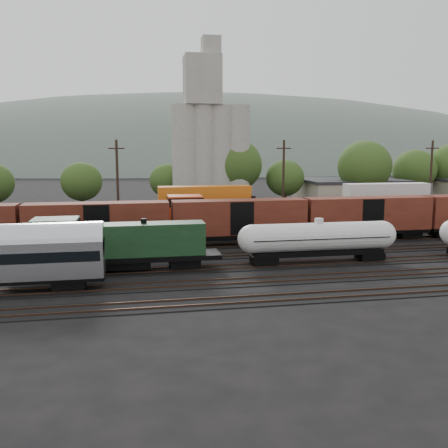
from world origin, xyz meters
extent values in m
plane|color=black|center=(0.00, 0.00, 0.00)|extent=(600.00, 600.00, 0.00)
cube|color=black|center=(0.00, -15.00, 0.04)|extent=(180.00, 3.20, 0.08)
cube|color=#382319|center=(0.00, -15.72, 0.12)|extent=(180.00, 0.08, 0.16)
cube|color=#382319|center=(0.00, -14.28, 0.12)|extent=(180.00, 0.08, 0.16)
cube|color=black|center=(0.00, -10.00, 0.04)|extent=(180.00, 3.20, 0.08)
cube|color=#382319|center=(0.00, -10.72, 0.12)|extent=(180.00, 0.08, 0.16)
cube|color=#382319|center=(0.00, -9.28, 0.12)|extent=(180.00, 0.08, 0.16)
cube|color=black|center=(0.00, -5.00, 0.04)|extent=(180.00, 3.20, 0.08)
cube|color=#382319|center=(0.00, -5.72, 0.12)|extent=(180.00, 0.08, 0.16)
cube|color=#382319|center=(0.00, -4.28, 0.12)|extent=(180.00, 0.08, 0.16)
cube|color=black|center=(0.00, 0.00, 0.04)|extent=(180.00, 3.20, 0.08)
cube|color=#382319|center=(0.00, -0.72, 0.12)|extent=(180.00, 0.08, 0.16)
cube|color=#382319|center=(0.00, 0.72, 0.12)|extent=(180.00, 0.08, 0.16)
cube|color=black|center=(0.00, 5.00, 0.04)|extent=(180.00, 3.20, 0.08)
cube|color=#382319|center=(0.00, 4.28, 0.12)|extent=(180.00, 0.08, 0.16)
cube|color=#382319|center=(0.00, 5.72, 0.12)|extent=(180.00, 0.08, 0.16)
cube|color=black|center=(0.00, 10.00, 0.04)|extent=(180.00, 3.20, 0.08)
cube|color=#382319|center=(0.00, 9.28, 0.12)|extent=(180.00, 0.08, 0.16)
cube|color=#382319|center=(0.00, 10.72, 0.12)|extent=(180.00, 0.08, 0.16)
cube|color=black|center=(0.00, 15.00, 0.04)|extent=(180.00, 3.20, 0.08)
cube|color=#382319|center=(0.00, 14.28, 0.12)|extent=(180.00, 0.08, 0.16)
cube|color=#382319|center=(0.00, 15.72, 0.12)|extent=(180.00, 0.08, 0.16)
cube|color=black|center=(-11.32, -5.00, 1.35)|extent=(17.75, 3.03, 0.42)
cube|color=black|center=(-11.32, -5.00, 0.88)|extent=(5.22, 2.30, 0.84)
cube|color=#16351A|center=(-9.19, -5.00, 2.97)|extent=(10.65, 2.51, 2.82)
cube|color=#16351A|center=(-16.65, -5.00, 3.28)|extent=(3.76, 3.03, 3.45)
cube|color=black|center=(-16.65, -5.00, 4.38)|extent=(3.86, 3.13, 0.94)
cube|color=#16351A|center=(-19.13, -5.00, 2.50)|extent=(1.67, 2.51, 1.88)
cylinder|color=black|center=(-9.19, -5.00, 4.53)|extent=(0.52, 0.52, 0.52)
cube|color=black|center=(-17.00, -5.00, 0.67)|extent=(2.71, 2.09, 0.73)
cube|color=black|center=(-5.64, -5.00, 0.67)|extent=(2.71, 2.09, 0.73)
cylinder|color=silver|center=(7.08, -5.00, 2.64)|extent=(12.95, 2.67, 2.67)
sphere|color=silver|center=(0.60, -5.00, 2.64)|extent=(2.67, 2.67, 2.67)
sphere|color=silver|center=(13.55, -5.00, 2.64)|extent=(2.67, 2.67, 2.67)
cylinder|color=silver|center=(7.08, -5.00, 4.15)|extent=(0.83, 0.83, 0.46)
cube|color=black|center=(7.08, -5.00, 2.64)|extent=(13.24, 2.80, 0.07)
cube|color=black|center=(7.08, -5.00, 1.17)|extent=(12.51, 2.02, 0.46)
cube|color=black|center=(1.78, -5.00, 0.61)|extent=(2.39, 1.84, 0.64)
cube|color=black|center=(12.38, -5.00, 0.61)|extent=(2.39, 1.84, 0.64)
cube|color=black|center=(-15.11, -10.00, 0.62)|extent=(2.43, 1.87, 0.66)
cube|color=black|center=(2.06, 10.00, 1.42)|extent=(20.00, 3.22, 0.44)
cube|color=black|center=(2.06, 10.00, 0.92)|extent=(5.55, 2.44, 0.89)
cube|color=#C33C11|center=(4.46, 10.00, 3.14)|extent=(12.00, 2.67, 3.00)
cube|color=#C33C11|center=(-3.94, 10.00, 3.48)|extent=(4.00, 3.22, 3.67)
cube|color=black|center=(-3.94, 10.00, 4.64)|extent=(4.11, 3.33, 1.00)
cube|color=#C33C11|center=(-6.74, 10.00, 2.64)|extent=(1.78, 2.67, 2.00)
cylinder|color=black|center=(4.46, 10.00, 4.81)|extent=(0.56, 0.56, 0.56)
cube|color=black|center=(-4.34, 10.00, 0.70)|extent=(2.89, 2.22, 0.78)
cube|color=black|center=(8.46, 10.00, 0.70)|extent=(2.89, 2.22, 0.78)
cube|color=black|center=(-13.78, 5.00, 1.20)|extent=(15.00, 2.60, 0.40)
cube|color=#551F14|center=(-13.78, 5.00, 3.30)|extent=(15.00, 2.90, 3.80)
cube|color=black|center=(1.62, 5.00, 1.20)|extent=(15.00, 2.60, 0.40)
cube|color=#551F14|center=(1.62, 5.00, 3.30)|extent=(15.00, 2.90, 3.80)
cube|color=black|center=(17.02, 5.00, 1.20)|extent=(15.00, 2.60, 0.40)
cube|color=#551F14|center=(17.02, 5.00, 3.30)|extent=(15.00, 2.90, 3.80)
cube|color=black|center=(0.00, 15.00, 0.50)|extent=(160.00, 2.60, 0.60)
cube|color=navy|center=(-13.61, 15.00, 2.10)|extent=(12.00, 2.40, 2.60)
cube|color=#41150F|center=(-0.81, 15.00, 2.10)|extent=(12.00, 2.40, 2.60)
cube|color=#C76314|center=(-0.81, 15.00, 4.70)|extent=(12.00, 2.40, 2.60)
cube|color=#57595C|center=(11.99, 15.00, 2.10)|extent=(12.00, 2.40, 2.60)
cube|color=#C24B13|center=(24.79, 15.00, 2.10)|extent=(12.00, 2.40, 2.60)
cube|color=silver|center=(24.79, 15.00, 4.70)|extent=(12.00, 2.40, 2.60)
cylinder|color=#A3A095|center=(-1.00, 36.00, 9.00)|extent=(4.40, 4.40, 18.00)
cylinder|color=#A3A095|center=(2.00, 36.00, 9.00)|extent=(4.40, 4.40, 18.00)
cylinder|color=#A3A095|center=(5.00, 36.00, 9.00)|extent=(4.40, 4.40, 18.00)
cylinder|color=#A3A095|center=(8.00, 36.00, 9.00)|extent=(4.40, 4.40, 18.00)
cube|color=#A3A095|center=(2.00, 36.00, 22.00)|extent=(6.00, 5.00, 8.00)
cube|color=#A3A095|center=(3.50, 36.00, 27.00)|extent=(3.00, 3.00, 4.00)
cube|color=#9E937F|center=(30.00, 38.00, 2.30)|extent=(18.00, 14.00, 4.60)
cube|color=#232326|center=(30.00, 38.00, 4.85)|extent=(18.36, 14.28, 0.50)
cylinder|color=black|center=(-18.15, 36.00, 1.24)|extent=(0.70, 0.70, 2.47)
ellipsoid|color=#37531F|center=(-18.15, 36.00, 5.38)|extent=(6.71, 6.71, 6.35)
cylinder|color=black|center=(-3.78, 40.32, 1.17)|extent=(0.70, 0.70, 2.33)
ellipsoid|color=#37531F|center=(-3.78, 40.32, 5.08)|extent=(6.33, 6.33, 5.99)
cylinder|color=black|center=(7.94, 38.02, 1.80)|extent=(0.70, 0.70, 3.60)
ellipsoid|color=#37531F|center=(7.94, 38.02, 7.85)|extent=(9.78, 9.78, 9.26)
cylinder|color=black|center=(17.03, 37.07, 1.26)|extent=(0.70, 0.70, 2.53)
ellipsoid|color=#37531F|center=(17.03, 37.07, 5.50)|extent=(6.86, 6.86, 6.50)
cylinder|color=black|center=(30.58, 33.71, 1.75)|extent=(0.70, 0.70, 3.50)
ellipsoid|color=#37531F|center=(30.58, 33.71, 7.62)|extent=(9.49, 9.49, 8.99)
cylinder|color=black|center=(43.55, 38.91, 1.52)|extent=(0.70, 0.70, 3.03)
ellipsoid|color=#37531F|center=(43.55, 38.91, 6.60)|extent=(8.23, 8.23, 7.79)
cylinder|color=black|center=(51.52, 39.45, 1.65)|extent=(0.70, 0.70, 3.30)
cylinder|color=black|center=(-12.00, 22.00, 6.00)|extent=(0.36, 0.36, 12.00)
cube|color=black|center=(-12.00, 22.00, 10.80)|extent=(2.20, 0.18, 0.18)
cylinder|color=black|center=(12.00, 22.00, 6.00)|extent=(0.36, 0.36, 12.00)
cube|color=black|center=(12.00, 22.00, 10.80)|extent=(2.20, 0.18, 0.18)
cylinder|color=black|center=(36.00, 22.00, 6.00)|extent=(0.36, 0.36, 12.00)
cube|color=black|center=(36.00, 22.00, 10.80)|extent=(2.20, 0.18, 0.18)
ellipsoid|color=#59665B|center=(40.00, 260.00, -22.75)|extent=(520.00, 286.00, 130.00)
camera|label=1|loc=(-10.26, -48.88, 11.04)|focal=40.00mm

